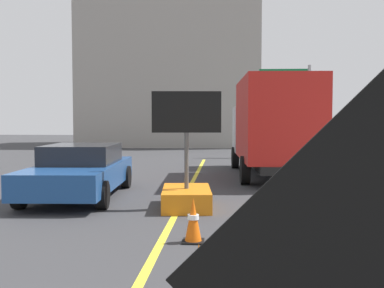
{
  "coord_description": "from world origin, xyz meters",
  "views": [
    {
      "loc": [
        1.06,
        1.15,
        2.05
      ],
      "look_at": [
        0.67,
        6.39,
        1.76
      ],
      "focal_mm": 41.81,
      "sensor_mm": 36.0,
      "label": 1
    }
  ],
  "objects_px": {
    "arrow_board_trailer": "(187,187)",
    "pickup_car": "(80,171)",
    "traffic_cone_mid_lane": "(199,272)",
    "box_truck": "(272,125)",
    "highway_guide_sign": "(295,94)",
    "traffic_cone_far_lane": "(193,220)"
  },
  "relations": [
    {
      "from": "arrow_board_trailer",
      "to": "box_truck",
      "type": "bearing_deg",
      "value": 66.49
    },
    {
      "from": "highway_guide_sign",
      "to": "traffic_cone_far_lane",
      "type": "distance_m",
      "value": 18.12
    },
    {
      "from": "traffic_cone_far_lane",
      "to": "traffic_cone_mid_lane",
      "type": "bearing_deg",
      "value": -84.41
    },
    {
      "from": "traffic_cone_far_lane",
      "to": "arrow_board_trailer",
      "type": "bearing_deg",
      "value": 97.1
    },
    {
      "from": "arrow_board_trailer",
      "to": "box_truck",
      "type": "distance_m",
      "value": 6.6
    },
    {
      "from": "arrow_board_trailer",
      "to": "pickup_car",
      "type": "xyz_separation_m",
      "value": [
        -2.94,
        1.29,
        0.22
      ]
    },
    {
      "from": "pickup_car",
      "to": "highway_guide_sign",
      "type": "height_order",
      "value": "highway_guide_sign"
    },
    {
      "from": "pickup_car",
      "to": "traffic_cone_mid_lane",
      "type": "bearing_deg",
      "value": -61.74
    },
    {
      "from": "highway_guide_sign",
      "to": "traffic_cone_far_lane",
      "type": "relative_size",
      "value": 6.66
    },
    {
      "from": "traffic_cone_far_lane",
      "to": "pickup_car",
      "type": "bearing_deg",
      "value": 128.15
    },
    {
      "from": "traffic_cone_mid_lane",
      "to": "highway_guide_sign",
      "type": "bearing_deg",
      "value": 78.36
    },
    {
      "from": "traffic_cone_mid_lane",
      "to": "box_truck",
      "type": "bearing_deg",
      "value": 79.98
    },
    {
      "from": "highway_guide_sign",
      "to": "arrow_board_trailer",
      "type": "bearing_deg",
      "value": -107.89
    },
    {
      "from": "traffic_cone_mid_lane",
      "to": "traffic_cone_far_lane",
      "type": "xyz_separation_m",
      "value": [
        -0.23,
        2.37,
        0.05
      ]
    },
    {
      "from": "box_truck",
      "to": "pickup_car",
      "type": "height_order",
      "value": "box_truck"
    },
    {
      "from": "pickup_car",
      "to": "box_truck",
      "type": "bearing_deg",
      "value": 39.96
    },
    {
      "from": "arrow_board_trailer",
      "to": "pickup_car",
      "type": "height_order",
      "value": "arrow_board_trailer"
    },
    {
      "from": "pickup_car",
      "to": "traffic_cone_mid_lane",
      "type": "xyz_separation_m",
      "value": [
        3.54,
        -6.58,
        -0.38
      ]
    },
    {
      "from": "traffic_cone_mid_lane",
      "to": "traffic_cone_far_lane",
      "type": "height_order",
      "value": "traffic_cone_far_lane"
    },
    {
      "from": "pickup_car",
      "to": "traffic_cone_far_lane",
      "type": "relative_size",
      "value": 6.63
    },
    {
      "from": "box_truck",
      "to": "pickup_car",
      "type": "bearing_deg",
      "value": -140.04
    },
    {
      "from": "arrow_board_trailer",
      "to": "traffic_cone_far_lane",
      "type": "relative_size",
      "value": 3.6
    }
  ]
}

